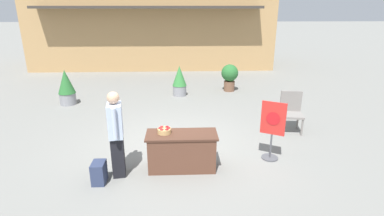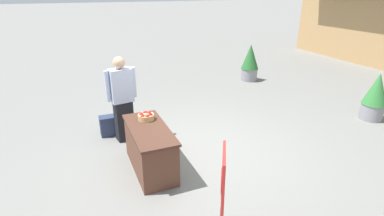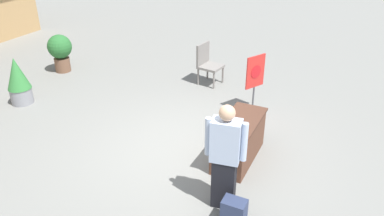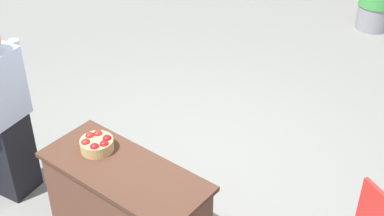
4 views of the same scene
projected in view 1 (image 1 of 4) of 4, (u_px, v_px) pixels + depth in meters
name	position (u px, v px, depth m)	size (l,w,h in m)	color
ground_plane	(176.00, 147.00, 7.16)	(120.00, 120.00, 0.00)	slate
storefront_building	(153.00, 18.00, 16.50)	(12.53, 5.12, 5.06)	tan
display_table	(182.00, 151.00, 6.10)	(1.43, 0.61, 0.77)	brown
apple_basket	(164.00, 130.00, 5.99)	(0.27, 0.27, 0.13)	tan
person_visitor	(116.00, 134.00, 5.71)	(0.32, 0.60, 1.71)	black
backpack	(99.00, 173.00, 5.65)	(0.24, 0.34, 0.42)	#2D3856
poster_board	(272.00, 129.00, 6.39)	(0.47, 0.36, 1.31)	#4C4C51
patio_chair	(291.00, 110.00, 7.94)	(0.62, 0.62, 1.06)	gray
potted_plant_far_left	(66.00, 87.00, 10.05)	(0.56, 0.56, 1.19)	gray
potted_plant_near_left	(230.00, 75.00, 11.68)	(0.66, 0.66, 1.05)	brown
potted_plant_near_right	(179.00, 80.00, 11.10)	(0.53, 0.53, 1.12)	gray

